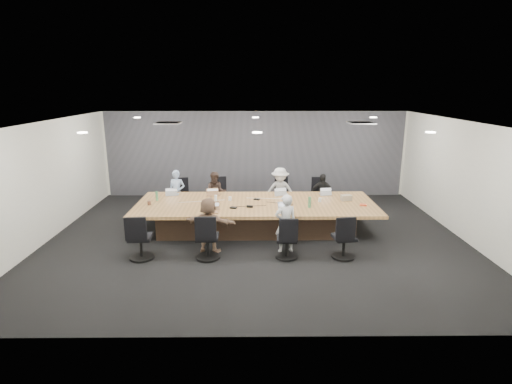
{
  "coord_description": "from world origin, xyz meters",
  "views": [
    {
      "loc": [
        -0.09,
        -9.16,
        3.6
      ],
      "look_at": [
        0.0,
        0.4,
        1.05
      ],
      "focal_mm": 28.0,
      "sensor_mm": 36.0,
      "label": 1
    }
  ],
  "objects_px": {
    "chair_3": "(319,198)",
    "chair_5": "(207,241)",
    "snack_packet": "(363,205)",
    "chair_1": "(217,198)",
    "laptop_5": "(211,212)",
    "chair_4": "(141,241)",
    "bottle_clear": "(216,199)",
    "bottle_green_right": "(310,202)",
    "laptop_2": "(281,194)",
    "chair_0": "(180,199)",
    "person_3": "(322,194)",
    "laptop_3": "(325,194)",
    "person_5": "(209,225)",
    "person_1": "(216,193)",
    "person_2": "(280,191)",
    "person_6": "(286,223)",
    "laptop_6": "(284,212)",
    "conference_table": "(256,216)",
    "chair_2": "(279,198)",
    "mug_brown": "(149,203)",
    "laptop_0": "(173,194)",
    "person_0": "(177,193)",
    "laptop_1": "(214,194)",
    "chair_7": "(344,241)",
    "bottle_green_left": "(157,196)",
    "canvas_bag": "(346,198)",
    "chair_6": "(287,242)"
  },
  "relations": [
    {
      "from": "person_3",
      "to": "laptop_3",
      "type": "xyz_separation_m",
      "value": [
        0.0,
        -0.55,
        0.15
      ]
    },
    {
      "from": "chair_5",
      "to": "mug_brown",
      "type": "relative_size",
      "value": 7.87
    },
    {
      "from": "bottle_green_right",
      "to": "laptop_2",
      "type": "bearing_deg",
      "value": 116.28
    },
    {
      "from": "bottle_clear",
      "to": "laptop_5",
      "type": "bearing_deg",
      "value": -93.27
    },
    {
      "from": "laptop_0",
      "to": "conference_table",
      "type": "bearing_deg",
      "value": 155.83
    },
    {
      "from": "bottle_clear",
      "to": "laptop_2",
      "type": "bearing_deg",
      "value": 26.7
    },
    {
      "from": "person_0",
      "to": "laptop_1",
      "type": "bearing_deg",
      "value": -18.51
    },
    {
      "from": "chair_4",
      "to": "bottle_green_left",
      "type": "bearing_deg",
      "value": 87.65
    },
    {
      "from": "chair_3",
      "to": "snack_packet",
      "type": "height_order",
      "value": "snack_packet"
    },
    {
      "from": "person_1",
      "to": "snack_packet",
      "type": "bearing_deg",
      "value": -27.59
    },
    {
      "from": "chair_0",
      "to": "chair_1",
      "type": "distance_m",
      "value": 1.12
    },
    {
      "from": "conference_table",
      "to": "chair_2",
      "type": "xyz_separation_m",
      "value": [
        0.7,
        1.7,
        -0.03
      ]
    },
    {
      "from": "person_2",
      "to": "laptop_2",
      "type": "height_order",
      "value": "person_2"
    },
    {
      "from": "chair_3",
      "to": "person_1",
      "type": "distance_m",
      "value": 3.06
    },
    {
      "from": "laptop_2",
      "to": "bottle_clear",
      "type": "height_order",
      "value": "bottle_clear"
    },
    {
      "from": "laptop_2",
      "to": "laptop_6",
      "type": "height_order",
      "value": "same"
    },
    {
      "from": "person_0",
      "to": "bottle_green_left",
      "type": "bearing_deg",
      "value": -97.58
    },
    {
      "from": "laptop_2",
      "to": "laptop_1",
      "type": "bearing_deg",
      "value": -13.64
    },
    {
      "from": "person_0",
      "to": "laptop_3",
      "type": "height_order",
      "value": "person_0"
    },
    {
      "from": "laptop_0",
      "to": "chair_0",
      "type": "bearing_deg",
      "value": -94.56
    },
    {
      "from": "laptop_2",
      "to": "person_6",
      "type": "height_order",
      "value": "person_6"
    },
    {
      "from": "laptop_0",
      "to": "canvas_bag",
      "type": "xyz_separation_m",
      "value": [
        4.58,
        -0.6,
        0.06
      ]
    },
    {
      "from": "chair_4",
      "to": "chair_5",
      "type": "relative_size",
      "value": 1.0
    },
    {
      "from": "conference_table",
      "to": "chair_0",
      "type": "relative_size",
      "value": 8.25
    },
    {
      "from": "person_2",
      "to": "laptop_0",
      "type": "bearing_deg",
      "value": -159.87
    },
    {
      "from": "chair_7",
      "to": "bottle_green_left",
      "type": "bearing_deg",
      "value": 147.85
    },
    {
      "from": "person_6",
      "to": "person_1",
      "type": "bearing_deg",
      "value": -67.58
    },
    {
      "from": "person_2",
      "to": "snack_packet",
      "type": "relative_size",
      "value": 8.31
    },
    {
      "from": "laptop_6",
      "to": "canvas_bag",
      "type": "distance_m",
      "value": 1.96
    },
    {
      "from": "chair_1",
      "to": "laptop_5",
      "type": "height_order",
      "value": "chair_1"
    },
    {
      "from": "mug_brown",
      "to": "person_5",
      "type": "bearing_deg",
      "value": -36.68
    },
    {
      "from": "laptop_1",
      "to": "chair_5",
      "type": "bearing_deg",
      "value": 79.62
    },
    {
      "from": "chair_5",
      "to": "chair_6",
      "type": "distance_m",
      "value": 1.69
    },
    {
      "from": "person_2",
      "to": "laptop_3",
      "type": "bearing_deg",
      "value": -15.14
    },
    {
      "from": "conference_table",
      "to": "laptop_2",
      "type": "xyz_separation_m",
      "value": [
        0.7,
        0.8,
        0.35
      ]
    },
    {
      "from": "chair_1",
      "to": "bottle_green_right",
      "type": "distance_m",
      "value": 3.25
    },
    {
      "from": "chair_1",
      "to": "chair_5",
      "type": "xyz_separation_m",
      "value": [
        0.08,
        -3.4,
        0.02
      ]
    },
    {
      "from": "person_0",
      "to": "snack_packet",
      "type": "height_order",
      "value": "person_0"
    },
    {
      "from": "person_6",
      "to": "laptop_6",
      "type": "xyz_separation_m",
      "value": [
        0.0,
        0.55,
        0.08
      ]
    },
    {
      "from": "chair_4",
      "to": "bottle_clear",
      "type": "height_order",
      "value": "bottle_clear"
    },
    {
      "from": "chair_0",
      "to": "person_2",
      "type": "distance_m",
      "value": 2.98
    },
    {
      "from": "chair_1",
      "to": "laptop_3",
      "type": "height_order",
      "value": "chair_1"
    },
    {
      "from": "chair_0",
      "to": "person_5",
      "type": "bearing_deg",
      "value": 99.06
    },
    {
      "from": "snack_packet",
      "to": "person_2",
      "type": "bearing_deg",
      "value": 140.42
    },
    {
      "from": "person_0",
      "to": "canvas_bag",
      "type": "xyz_separation_m",
      "value": [
        4.58,
        -1.15,
        0.16
      ]
    },
    {
      "from": "person_2",
      "to": "bottle_green_right",
      "type": "xyz_separation_m",
      "value": [
        0.6,
        -1.76,
        0.19
      ]
    },
    {
      "from": "chair_5",
      "to": "snack_packet",
      "type": "height_order",
      "value": "chair_5"
    },
    {
      "from": "chair_4",
      "to": "person_5",
      "type": "relative_size",
      "value": 0.64
    },
    {
      "from": "laptop_5",
      "to": "chair_5",
      "type": "bearing_deg",
      "value": -104.18
    },
    {
      "from": "chair_3",
      "to": "chair_5",
      "type": "distance_m",
      "value": 4.5
    }
  ]
}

